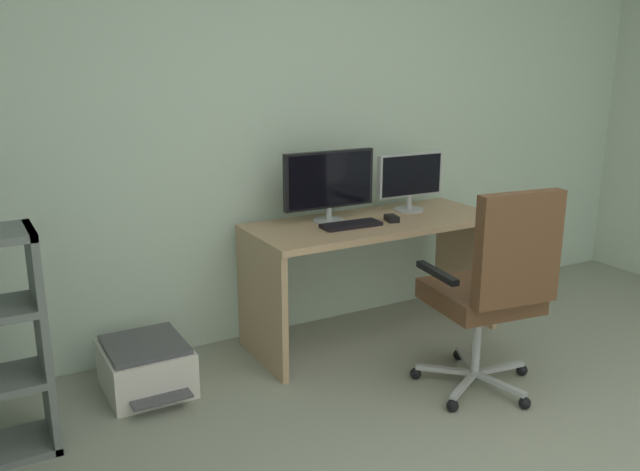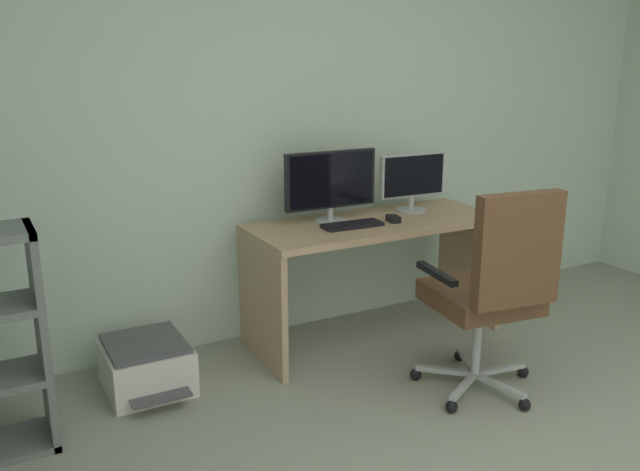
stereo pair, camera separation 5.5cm
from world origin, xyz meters
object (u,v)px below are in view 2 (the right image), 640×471
(desk, at_px, (375,252))
(keyboard, at_px, (352,225))
(monitor_secondary, at_px, (412,178))
(monitor_main, at_px, (331,182))
(computer_mouse, at_px, (393,219))
(office_chair, at_px, (493,285))
(printer, at_px, (147,365))

(desk, bearing_deg, keyboard, -163.92)
(monitor_secondary, relative_size, keyboard, 1.30)
(monitor_main, relative_size, computer_mouse, 5.56)
(monitor_secondary, bearing_deg, computer_mouse, -145.87)
(office_chair, distance_m, printer, 1.77)
(monitor_main, distance_m, computer_mouse, 0.42)
(monitor_secondary, bearing_deg, printer, -176.84)
(desk, distance_m, monitor_secondary, 0.52)
(keyboard, bearing_deg, computer_mouse, -0.34)
(desk, height_order, office_chair, office_chair)
(monitor_main, relative_size, printer, 1.05)
(monitor_main, relative_size, office_chair, 0.52)
(desk, xyz_separation_m, keyboard, (-0.19, -0.05, 0.20))
(computer_mouse, bearing_deg, office_chair, -74.58)
(keyboard, relative_size, printer, 0.64)
(office_chair, bearing_deg, desk, 96.59)
(desk, bearing_deg, office_chair, -83.41)
(monitor_main, height_order, office_chair, monitor_main)
(desk, bearing_deg, computer_mouse, -41.73)
(printer, bearing_deg, monitor_secondary, 3.16)
(desk, bearing_deg, monitor_secondary, 17.21)
(keyboard, height_order, computer_mouse, computer_mouse)
(monitor_secondary, relative_size, computer_mouse, 4.43)
(computer_mouse, height_order, office_chair, office_chair)
(computer_mouse, relative_size, office_chair, 0.09)
(desk, xyz_separation_m, printer, (-1.36, 0.01, -0.41))
(desk, bearing_deg, monitor_main, 157.60)
(desk, distance_m, monitor_main, 0.49)
(computer_mouse, bearing_deg, desk, 151.88)
(keyboard, relative_size, office_chair, 0.32)
(desk, relative_size, computer_mouse, 14.76)
(keyboard, xyz_separation_m, computer_mouse, (0.27, -0.01, 0.01))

